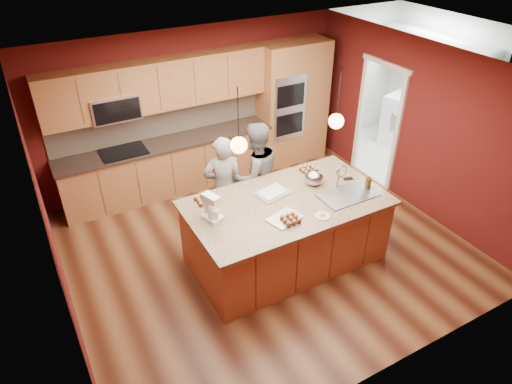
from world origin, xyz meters
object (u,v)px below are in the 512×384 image
person_right (255,175)px  stand_mixer (212,209)px  mixing_bowl (314,178)px  person_left (223,187)px  island (287,230)px

person_right → stand_mixer: size_ratio=4.88×
person_right → stand_mixer: person_right is taller
mixing_bowl → person_left: bearing=141.9°
person_right → island: bearing=84.3°
person_left → mixing_bowl: (1.04, -0.81, 0.28)m
island → person_right: person_right is taller
person_left → person_right: person_right is taller
stand_mixer → person_right: bearing=19.9°
island → person_right: 1.07m
island → stand_mixer: 1.24m
person_right → mixing_bowl: bearing=118.8°
mixing_bowl → stand_mixer: bearing=-177.7°
person_left → island: bearing=129.8°
person_right → mixing_bowl: 0.98m
person_left → stand_mixer: person_left is taller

